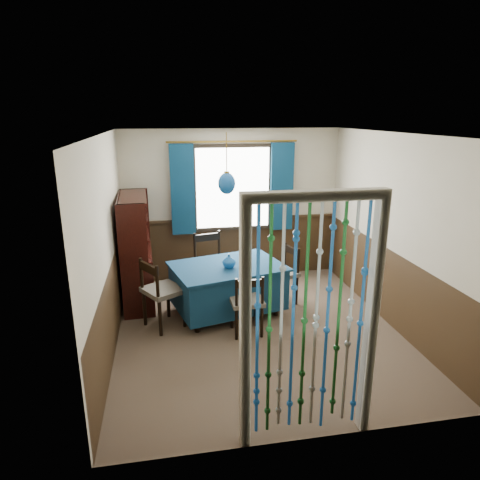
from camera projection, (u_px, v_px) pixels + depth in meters
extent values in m
plane|color=brown|center=(257.00, 329.00, 5.62)|extent=(4.00, 4.00, 0.00)
plane|color=silver|center=(260.00, 134.00, 4.91)|extent=(4.00, 4.00, 0.00)
plane|color=beige|center=(232.00, 205.00, 7.15)|extent=(3.60, 0.00, 3.60)
plane|color=beige|center=(314.00, 308.00, 3.37)|extent=(3.60, 0.00, 3.60)
plane|color=beige|center=(107.00, 246.00, 4.95)|extent=(0.00, 4.00, 4.00)
plane|color=beige|center=(393.00, 231.00, 5.57)|extent=(0.00, 4.00, 4.00)
plane|color=#382615|center=(233.00, 248.00, 7.35)|extent=(3.60, 0.00, 3.60)
plane|color=#382615|center=(309.00, 389.00, 3.60)|extent=(3.60, 0.00, 3.60)
plane|color=#382615|center=(114.00, 305.00, 5.17)|extent=(0.00, 4.00, 4.00)
plane|color=#382615|center=(386.00, 285.00, 5.78)|extent=(0.00, 4.00, 4.00)
cube|color=black|center=(233.00, 188.00, 7.02)|extent=(1.32, 0.12, 1.42)
cube|color=navy|center=(228.00, 286.00, 5.99)|extent=(1.62, 1.29, 0.56)
cube|color=navy|center=(228.00, 266.00, 5.90)|extent=(1.69, 1.36, 0.03)
cylinder|color=black|center=(197.00, 327.00, 5.54)|extent=(0.07, 0.07, 0.14)
cylinder|color=black|center=(276.00, 310.00, 6.00)|extent=(0.07, 0.07, 0.14)
cylinder|color=black|center=(181.00, 305.00, 6.16)|extent=(0.07, 0.07, 0.14)
cylinder|color=black|center=(254.00, 292.00, 6.62)|extent=(0.07, 0.07, 0.14)
cylinder|color=black|center=(236.00, 324.00, 5.31)|extent=(0.04, 0.04, 0.41)
cylinder|color=black|center=(262.00, 322.00, 5.37)|extent=(0.04, 0.04, 0.41)
cylinder|color=black|center=(232.00, 314.00, 5.60)|extent=(0.04, 0.04, 0.41)
cylinder|color=black|center=(256.00, 311.00, 5.66)|extent=(0.04, 0.04, 0.41)
cube|color=#5B5549|center=(247.00, 301.00, 5.42)|extent=(0.41, 0.39, 0.06)
cube|color=black|center=(250.00, 283.00, 5.18)|extent=(0.35, 0.05, 0.09)
cylinder|color=black|center=(237.00, 294.00, 5.19)|extent=(0.04, 0.04, 0.41)
cylinder|color=black|center=(263.00, 292.00, 5.25)|extent=(0.04, 0.04, 0.41)
cylinder|color=black|center=(220.00, 274.00, 6.88)|extent=(0.05, 0.05, 0.49)
cylinder|color=black|center=(196.00, 277.00, 6.73)|extent=(0.05, 0.05, 0.49)
cylinder|color=black|center=(228.00, 282.00, 6.55)|extent=(0.05, 0.05, 0.49)
cylinder|color=black|center=(203.00, 286.00, 6.40)|extent=(0.05, 0.05, 0.49)
cube|color=#5B5549|center=(211.00, 263.00, 6.56)|extent=(0.56, 0.55, 0.07)
cube|color=black|center=(207.00, 237.00, 6.64)|extent=(0.42, 0.13, 0.11)
cylinder|color=black|center=(219.00, 245.00, 6.75)|extent=(0.04, 0.04, 0.48)
cylinder|color=black|center=(195.00, 248.00, 6.61)|extent=(0.04, 0.04, 0.48)
cylinder|color=black|center=(145.00, 308.00, 5.67)|extent=(0.05, 0.05, 0.48)
cylinder|color=black|center=(160.00, 318.00, 5.39)|extent=(0.05, 0.05, 0.48)
cylinder|color=black|center=(168.00, 301.00, 5.91)|extent=(0.05, 0.05, 0.48)
cylinder|color=black|center=(184.00, 310.00, 5.63)|extent=(0.05, 0.05, 0.48)
cube|color=#5B5549|center=(163.00, 290.00, 5.57)|extent=(0.63, 0.64, 0.06)
cube|color=black|center=(149.00, 268.00, 5.35)|extent=(0.25, 0.37, 0.11)
cylinder|color=black|center=(142.00, 275.00, 5.53)|extent=(0.04, 0.04, 0.47)
cylinder|color=black|center=(157.00, 284.00, 5.25)|extent=(0.04, 0.04, 0.47)
cylinder|color=black|center=(297.00, 291.00, 6.30)|extent=(0.04, 0.04, 0.44)
cylinder|color=black|center=(284.00, 283.00, 6.60)|extent=(0.04, 0.04, 0.44)
cylinder|color=black|center=(278.00, 295.00, 6.16)|extent=(0.04, 0.04, 0.44)
cylinder|color=black|center=(265.00, 286.00, 6.45)|extent=(0.04, 0.04, 0.44)
cube|color=#5B5549|center=(281.00, 273.00, 6.31)|extent=(0.52, 0.53, 0.06)
cube|color=black|center=(292.00, 251.00, 6.29)|extent=(0.15, 0.36, 0.10)
cylinder|color=black|center=(298.00, 263.00, 6.18)|extent=(0.04, 0.04, 0.43)
cylinder|color=black|center=(285.00, 256.00, 6.48)|extent=(0.04, 0.04, 0.43)
cube|color=black|center=(138.00, 276.00, 6.37)|extent=(0.49, 1.25, 0.81)
cube|color=black|center=(132.00, 234.00, 5.59)|extent=(0.38, 0.07, 0.81)
cube|color=black|center=(137.00, 214.00, 6.69)|extent=(0.38, 0.07, 0.81)
cube|color=black|center=(133.00, 197.00, 6.03)|extent=(0.44, 1.25, 0.04)
cube|color=black|center=(121.00, 224.00, 6.11)|extent=(0.09, 1.21, 0.81)
cube|color=black|center=(137.00, 231.00, 6.18)|extent=(0.38, 1.17, 0.02)
cube|color=black|center=(136.00, 213.00, 6.10)|extent=(0.38, 1.17, 0.02)
cylinder|color=olive|center=(227.00, 158.00, 5.48)|extent=(0.01, 0.01, 0.65)
ellipsoid|color=#154E90|center=(227.00, 183.00, 5.57)|extent=(0.23, 0.23, 0.28)
cylinder|color=olive|center=(227.00, 173.00, 5.53)|extent=(0.07, 0.07, 0.03)
imported|color=#154E90|center=(229.00, 261.00, 5.79)|extent=(0.21, 0.21, 0.17)
imported|color=beige|center=(138.00, 232.00, 6.00)|extent=(0.20, 0.20, 0.05)
imported|color=beige|center=(140.00, 240.00, 6.47)|extent=(0.18, 0.18, 0.16)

